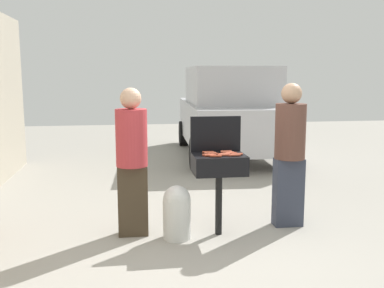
# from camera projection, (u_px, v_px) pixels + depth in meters

# --- Properties ---
(ground_plane) EXTENTS (24.00, 24.00, 0.00)m
(ground_plane) POSITION_uv_depth(u_px,v_px,m) (216.00, 243.00, 4.90)
(ground_plane) COLOR #9E998E
(bbq_grill) EXTENTS (0.60, 0.44, 0.95)m
(bbq_grill) POSITION_uv_depth(u_px,v_px,m) (219.00, 167.00, 5.07)
(bbq_grill) COLOR black
(bbq_grill) RESTS_ON ground
(grill_lid_open) EXTENTS (0.60, 0.05, 0.42)m
(grill_lid_open) POSITION_uv_depth(u_px,v_px,m) (215.00, 134.00, 5.23)
(grill_lid_open) COLOR black
(grill_lid_open) RESTS_ON bbq_grill
(hot_dog_0) EXTENTS (0.13, 0.03, 0.03)m
(hot_dog_0) POSITION_uv_depth(u_px,v_px,m) (210.00, 155.00, 4.93)
(hot_dog_0) COLOR #AD4228
(hot_dog_0) RESTS_ON bbq_grill
(hot_dog_1) EXTENTS (0.13, 0.03, 0.03)m
(hot_dog_1) POSITION_uv_depth(u_px,v_px,m) (211.00, 153.00, 5.05)
(hot_dog_1) COLOR #C6593D
(hot_dog_1) RESTS_ON bbq_grill
(hot_dog_2) EXTENTS (0.13, 0.03, 0.03)m
(hot_dog_2) POSITION_uv_depth(u_px,v_px,m) (210.00, 153.00, 5.08)
(hot_dog_2) COLOR #C6593D
(hot_dog_2) RESTS_ON bbq_grill
(hot_dog_3) EXTENTS (0.13, 0.03, 0.03)m
(hot_dog_3) POSITION_uv_depth(u_px,v_px,m) (223.00, 155.00, 4.95)
(hot_dog_3) COLOR #B74C33
(hot_dog_3) RESTS_ON bbq_grill
(hot_dog_4) EXTENTS (0.13, 0.03, 0.03)m
(hot_dog_4) POSITION_uv_depth(u_px,v_px,m) (213.00, 154.00, 5.02)
(hot_dog_4) COLOR #B74C33
(hot_dog_4) RESTS_ON bbq_grill
(hot_dog_5) EXTENTS (0.13, 0.04, 0.03)m
(hot_dog_5) POSITION_uv_depth(u_px,v_px,m) (216.00, 156.00, 4.89)
(hot_dog_5) COLOR #AD4228
(hot_dog_5) RESTS_ON bbq_grill
(hot_dog_6) EXTENTS (0.13, 0.03, 0.03)m
(hot_dog_6) POSITION_uv_depth(u_px,v_px,m) (208.00, 152.00, 5.13)
(hot_dog_6) COLOR #AD4228
(hot_dog_6) RESTS_ON bbq_grill
(hot_dog_7) EXTENTS (0.13, 0.03, 0.03)m
(hot_dog_7) POSITION_uv_depth(u_px,v_px,m) (228.00, 153.00, 5.09)
(hot_dog_7) COLOR #C6593D
(hot_dog_7) RESTS_ON bbq_grill
(hot_dog_8) EXTENTS (0.13, 0.03, 0.03)m
(hot_dog_8) POSITION_uv_depth(u_px,v_px,m) (226.00, 151.00, 5.19)
(hot_dog_8) COLOR #B74C33
(hot_dog_8) RESTS_ON bbq_grill
(hot_dog_9) EXTENTS (0.13, 0.03, 0.03)m
(hot_dog_9) POSITION_uv_depth(u_px,v_px,m) (225.00, 154.00, 5.00)
(hot_dog_9) COLOR #C6593D
(hot_dog_9) RESTS_ON bbq_grill
(hot_dog_10) EXTENTS (0.13, 0.03, 0.03)m
(hot_dog_10) POSITION_uv_depth(u_px,v_px,m) (208.00, 155.00, 4.96)
(hot_dog_10) COLOR #B74C33
(hot_dog_10) RESTS_ON bbq_grill
(hot_dog_11) EXTENTS (0.13, 0.03, 0.03)m
(hot_dog_11) POSITION_uv_depth(u_px,v_px,m) (237.00, 154.00, 5.01)
(hot_dog_11) COLOR #B74C33
(hot_dog_11) RESTS_ON bbq_grill
(hot_dog_12) EXTENTS (0.13, 0.04, 0.03)m
(hot_dog_12) POSITION_uv_depth(u_px,v_px,m) (226.00, 152.00, 5.14)
(hot_dog_12) COLOR #C6593D
(hot_dog_12) RESTS_ON bbq_grill
(hot_dog_13) EXTENTS (0.13, 0.03, 0.03)m
(hot_dog_13) POSITION_uv_depth(u_px,v_px,m) (235.00, 155.00, 4.94)
(hot_dog_13) COLOR #B74C33
(hot_dog_13) RESTS_ON bbq_grill
(hot_dog_14) EXTENTS (0.13, 0.04, 0.03)m
(hot_dog_14) POSITION_uv_depth(u_px,v_px,m) (231.00, 153.00, 5.05)
(hot_dog_14) COLOR #AD4228
(hot_dog_14) RESTS_ON bbq_grill
(propane_tank) EXTENTS (0.32, 0.32, 0.62)m
(propane_tank) POSITION_uv_depth(u_px,v_px,m) (177.00, 211.00, 5.01)
(propane_tank) COLOR silver
(propane_tank) RESTS_ON ground
(person_left) EXTENTS (0.36, 0.36, 1.71)m
(person_left) POSITION_uv_depth(u_px,v_px,m) (132.00, 157.00, 5.03)
(person_left) COLOR #3F3323
(person_left) RESTS_ON ground
(person_right) EXTENTS (0.37, 0.37, 1.76)m
(person_right) POSITION_uv_depth(u_px,v_px,m) (290.00, 150.00, 5.35)
(person_right) COLOR #333847
(person_right) RESTS_ON ground
(parked_minivan) EXTENTS (2.21, 4.49, 2.02)m
(parked_minivan) POSITION_uv_depth(u_px,v_px,m) (229.00, 111.00, 10.04)
(parked_minivan) COLOR #B7B7BC
(parked_minivan) RESTS_ON ground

